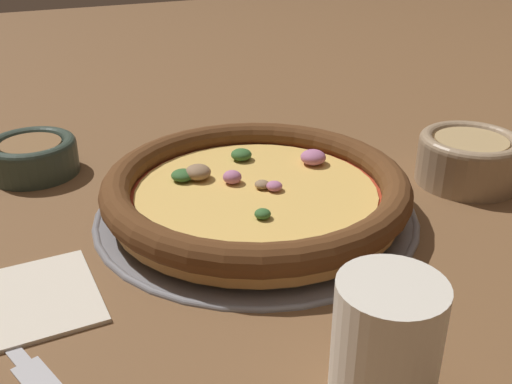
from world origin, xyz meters
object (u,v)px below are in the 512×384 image
(pizza, at_px, (256,189))
(pizza_tray, at_px, (256,210))
(napkin, at_px, (31,298))
(fork, at_px, (9,345))
(drinking_cup, at_px, (386,347))
(bowl_near, at_px, (469,157))
(bowl_far, at_px, (32,155))

(pizza, bearing_deg, pizza_tray, 83.87)
(napkin, bearing_deg, fork, 68.12)
(pizza, height_order, drinking_cup, drinking_cup)
(pizza_tray, distance_m, napkin, 0.26)
(pizza, relative_size, bowl_near, 2.74)
(pizza_tray, distance_m, bowl_far, 0.31)
(bowl_near, height_order, drinking_cup, drinking_cup)
(pizza_tray, relative_size, bowl_far, 3.22)
(fork, bearing_deg, bowl_far, 151.92)
(drinking_cup, bearing_deg, fork, -35.91)
(pizza, distance_m, drinking_cup, 0.30)
(pizza_tray, distance_m, pizza, 0.03)
(pizza_tray, bearing_deg, bowl_near, 173.52)
(bowl_far, bearing_deg, pizza, 134.61)
(bowl_near, relative_size, napkin, 0.99)
(bowl_near, relative_size, bowl_far, 1.11)
(drinking_cup, bearing_deg, bowl_far, -70.69)
(bowl_near, distance_m, fork, 0.55)
(pizza_tray, bearing_deg, napkin, 15.13)
(bowl_far, xyz_separation_m, fork, (0.06, 0.34, -0.02))
(bowl_near, bearing_deg, napkin, 3.95)
(fork, bearing_deg, drinking_cup, 35.30)
(bowl_near, xyz_separation_m, bowl_far, (0.49, -0.25, -0.01))
(bowl_far, xyz_separation_m, drinking_cup, (-0.18, 0.51, 0.03))
(bowl_far, distance_m, fork, 0.35)
(pizza_tray, bearing_deg, fork, 24.30)
(pizza, bearing_deg, fork, 24.37)
(napkin, bearing_deg, bowl_near, -176.05)
(pizza_tray, xyz_separation_m, bowl_far, (0.22, -0.22, 0.02))
(bowl_far, height_order, drinking_cup, drinking_cup)
(pizza, relative_size, napkin, 2.71)
(bowl_near, distance_m, drinking_cup, 0.41)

